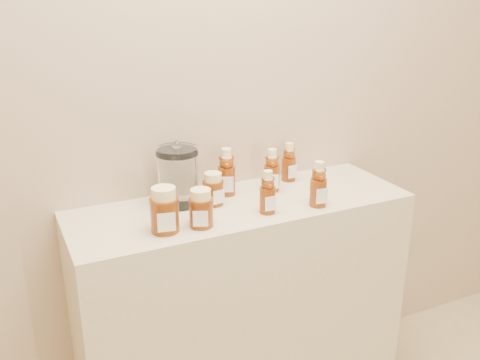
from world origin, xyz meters
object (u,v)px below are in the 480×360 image
bear_bottle_back_left (227,169)px  glass_canister (178,174)px  display_table (242,313)px  honey_jar_left (164,210)px  bear_bottle_front_left (268,189)px

bear_bottle_back_left → glass_canister: glass_canister is taller
display_table → bear_bottle_back_left: size_ratio=6.13×
display_table → honey_jar_left: (-0.31, -0.10, 0.52)m
display_table → bear_bottle_back_left: 0.56m
display_table → honey_jar_left: bearing=-162.7°
bear_bottle_back_left → glass_canister: 0.19m
glass_canister → bear_bottle_back_left: bearing=3.7°
glass_canister → display_table: bearing=-23.7°
bear_bottle_front_left → display_table: bearing=118.8°
bear_bottle_back_left → honey_jar_left: bear_bottle_back_left is taller
display_table → honey_jar_left: 0.61m
display_table → glass_canister: 0.60m
display_table → bear_bottle_front_left: bear_bottle_front_left is taller
display_table → honey_jar_left: honey_jar_left is taller
display_table → bear_bottle_back_left: bear_bottle_back_left is taller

